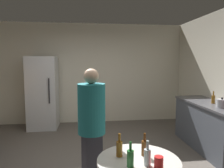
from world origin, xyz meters
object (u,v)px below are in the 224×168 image
refrigerator (43,93)px  plastic_cup_red (159,163)px  kettle (222,103)px  person_in_teal_shirt (92,122)px  beer_bottle_clear (147,157)px  beer_bottle_green (130,158)px  beer_bottle_amber (119,148)px  beer_bottle_brown (144,147)px  beer_bottle_on_counter (213,99)px

refrigerator → plastic_cup_red: size_ratio=16.36×
kettle → refrigerator: bearing=147.5°
person_in_teal_shirt → beer_bottle_clear: bearing=8.4°
refrigerator → beer_bottle_green: (1.47, -3.63, -0.08)m
beer_bottle_amber → beer_bottle_green: 0.23m
plastic_cup_red → person_in_teal_shirt: 1.04m
beer_bottle_amber → beer_bottle_brown: same height
refrigerator → kettle: size_ratio=7.38×
beer_bottle_green → plastic_cup_red: size_ratio=2.09×
beer_bottle_green → beer_bottle_on_counter: bearing=43.3°
beer_bottle_amber → beer_bottle_brown: size_ratio=1.00×
beer_bottle_on_counter → beer_bottle_clear: beer_bottle_on_counter is taller
plastic_cup_red → beer_bottle_amber: bearing=137.4°
beer_bottle_on_counter → person_in_teal_shirt: person_in_teal_shirt is taller
beer_bottle_on_counter → beer_bottle_brown: (-1.76, -1.63, -0.17)m
refrigerator → beer_bottle_green: bearing=-67.9°
beer_bottle_on_counter → refrigerator: bearing=152.4°
beer_bottle_clear → plastic_cup_red: size_ratio=2.09×
refrigerator → beer_bottle_on_counter: refrigerator is taller
kettle → beer_bottle_amber: kettle is taller
kettle → beer_bottle_on_counter: beer_bottle_on_counter is taller
beer_bottle_on_counter → beer_bottle_green: 2.69m
beer_bottle_amber → beer_bottle_clear: 0.31m
beer_bottle_brown → beer_bottle_clear: size_ratio=1.00×
refrigerator → plastic_cup_red: (1.71, -3.69, -0.11)m
beer_bottle_brown → kettle: bearing=37.1°
kettle → beer_bottle_clear: kettle is taller
beer_bottle_on_counter → person_in_teal_shirt: 2.50m
beer_bottle_on_counter → person_in_teal_shirt: (-2.27, -1.04, -0.06)m
beer_bottle_amber → beer_bottle_green: (0.06, -0.22, 0.00)m
person_in_teal_shirt → beer_bottle_brown: bearing=17.9°
kettle → beer_bottle_brown: (-1.70, -1.29, -0.15)m
beer_bottle_on_counter → plastic_cup_red: (-1.71, -1.90, -0.19)m
kettle → beer_bottle_clear: (-1.73, -1.49, -0.15)m
beer_bottle_on_counter → beer_bottle_clear: size_ratio=1.00×
beer_bottle_green → beer_bottle_clear: same height
kettle → person_in_teal_shirt: 2.32m
beer_bottle_amber → beer_bottle_green: bearing=-73.6°
beer_bottle_amber → person_in_teal_shirt: (-0.26, 0.58, 0.11)m
beer_bottle_brown → beer_bottle_clear: 0.20m
kettle → beer_bottle_green: 2.41m
kettle → beer_bottle_green: bearing=-141.7°
beer_bottle_brown → refrigerator: bearing=115.9°
beer_bottle_brown → person_in_teal_shirt: 0.79m
refrigerator → person_in_teal_shirt: bearing=-67.9°
beer_bottle_amber → plastic_cup_red: beer_bottle_amber is taller
refrigerator → plastic_cup_red: 4.07m
kettle → beer_bottle_green: size_ratio=1.06×
beer_bottle_brown → beer_bottle_clear: same height
beer_bottle_green → beer_bottle_amber: bearing=106.4°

